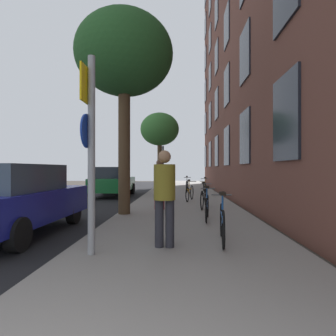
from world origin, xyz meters
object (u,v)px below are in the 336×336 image
object	(u,v)px
car_0	(15,199)
pedestrian_2	(168,180)
bicycle_0	(222,222)
pedestrian_0	(165,192)
bicycle_2	(204,198)
bicycle_5	(187,186)
tree_near	(124,56)
bicycle_3	(190,192)
pedestrian_1	(159,181)
bicycle_1	(207,207)
car_1	(113,181)
traffic_light	(162,159)
tree_far	(160,130)
bicycle_4	(205,188)
sign_post	(90,141)

from	to	relation	value
car_0	pedestrian_2	bearing A→B (deg)	61.95
bicycle_0	pedestrian_0	world-z (taller)	pedestrian_0
bicycle_2	pedestrian_0	size ratio (longest dim) A/B	0.96
bicycle_5	pedestrian_0	bearing A→B (deg)	-93.24
tree_near	bicycle_3	distance (m)	6.34
bicycle_2	pedestrian_1	size ratio (longest dim) A/B	0.96
bicycle_1	bicycle_5	distance (m)	9.61
tree_near	car_1	bearing A→B (deg)	105.80
traffic_light	tree_far	xyz separation A→B (m)	(0.09, -3.63, 1.82)
traffic_light	bicycle_5	distance (m)	6.19
bicycle_2	bicycle_4	distance (m)	4.82
tree_near	pedestrian_0	distance (m)	5.69
bicycle_4	pedestrian_0	distance (m)	10.14
pedestrian_0	tree_far	bearing A→B (deg)	94.40
pedestrian_2	car_0	world-z (taller)	pedestrian_2
tree_near	pedestrian_2	bearing A→B (deg)	70.82
sign_post	bicycle_1	world-z (taller)	sign_post
bicycle_4	car_0	size ratio (longest dim) A/B	0.38
bicycle_1	car_1	size ratio (longest dim) A/B	0.36
bicycle_4	pedestrian_2	size ratio (longest dim) A/B	1.03
bicycle_5	car_0	world-z (taller)	car_0
pedestrian_2	car_1	bearing A→B (deg)	132.99
pedestrian_0	bicycle_0	bearing A→B (deg)	19.77
bicycle_5	tree_far	bearing A→B (deg)	132.59
traffic_light	tree_near	distance (m)	14.45
tree_far	bicycle_2	bearing A→B (deg)	-76.23
tree_near	car_1	xyz separation A→B (m)	(-1.99, 7.04, -4.24)
pedestrian_2	bicycle_4	bearing A→B (deg)	55.24
bicycle_1	bicycle_2	bearing A→B (deg)	87.15
bicycle_4	car_1	world-z (taller)	car_1
bicycle_2	bicycle_4	world-z (taller)	bicycle_4
sign_post	bicycle_1	bearing A→B (deg)	55.81
bicycle_0	bicycle_4	world-z (taller)	bicycle_4
tree_near	bicycle_5	xyz separation A→B (m)	(2.18, 8.59, -4.57)
tree_near	bicycle_1	world-z (taller)	tree_near
bicycle_3	bicycle_5	world-z (taller)	bicycle_5
traffic_light	pedestrian_0	world-z (taller)	traffic_light
bicycle_3	car_0	xyz separation A→B (m)	(-4.20, -6.34, 0.35)
bicycle_0	bicycle_4	xyz separation A→B (m)	(0.50, 9.60, 0.00)
bicycle_1	bicycle_4	distance (m)	7.22
bicycle_1	bicycle_5	size ratio (longest dim) A/B	0.96
bicycle_2	pedestrian_2	world-z (taller)	pedestrian_2
sign_post	tree_near	world-z (taller)	tree_near
bicycle_2	bicycle_0	bearing A→B (deg)	-90.63
sign_post	bicycle_5	bearing A→B (deg)	81.58
tree_near	bicycle_2	world-z (taller)	tree_near
bicycle_5	bicycle_3	bearing A→B (deg)	-89.96
bicycle_5	pedestrian_0	distance (m)	12.43
traffic_light	bicycle_1	bearing A→B (deg)	-81.71
bicycle_0	car_0	distance (m)	4.67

